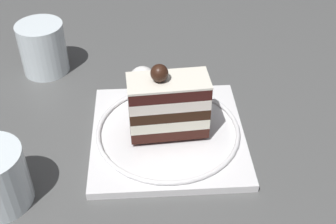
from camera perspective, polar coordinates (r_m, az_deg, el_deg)
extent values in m
plane|color=#505150|center=(0.61, 0.96, -4.53)|extent=(2.40, 2.40, 0.00)
cube|color=white|center=(0.62, 0.00, -2.99)|extent=(0.24, 0.24, 0.01)
torus|color=white|center=(0.62, 0.00, -2.38)|extent=(0.22, 0.22, 0.01)
cube|color=#33150F|center=(0.61, 0.04, -1.67)|extent=(0.07, 0.11, 0.02)
cube|color=white|center=(0.60, 0.04, -0.51)|extent=(0.07, 0.11, 0.02)
cube|color=black|center=(0.59, 0.04, 0.71)|extent=(0.07, 0.11, 0.02)
cube|color=white|center=(0.58, 0.04, 1.96)|extent=(0.07, 0.11, 0.02)
cube|color=#35120F|center=(0.57, 0.05, 3.26)|extent=(0.07, 0.11, 0.02)
cube|color=white|center=(0.56, 0.05, 4.05)|extent=(0.07, 0.11, 0.00)
sphere|color=black|center=(0.55, -1.13, 5.05)|extent=(0.02, 0.02, 0.02)
ellipsoid|color=white|center=(0.65, -3.29, 3.72)|extent=(0.04, 0.04, 0.05)
cube|color=silver|center=(0.69, 2.65, 3.40)|extent=(0.07, 0.01, 0.00)
cube|color=silver|center=(0.66, 2.86, 1.22)|extent=(0.02, 0.01, 0.00)
cube|color=silver|center=(0.64, 2.54, -0.09)|extent=(0.03, 0.00, 0.00)
cube|color=silver|center=(0.64, 2.84, -0.09)|extent=(0.03, 0.00, 0.00)
cube|color=silver|center=(0.64, 3.14, -0.08)|extent=(0.03, 0.00, 0.00)
cube|color=silver|center=(0.64, 3.44, -0.08)|extent=(0.03, 0.00, 0.00)
cylinder|color=silver|center=(0.77, -15.85, 7.94)|extent=(0.08, 0.08, 0.09)
cylinder|color=beige|center=(0.78, -15.60, 6.73)|extent=(0.07, 0.07, 0.04)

